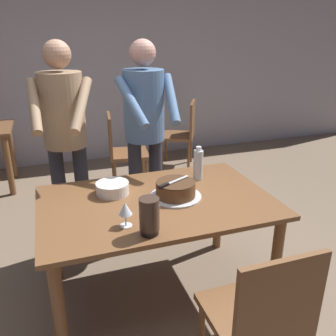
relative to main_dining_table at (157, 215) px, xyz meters
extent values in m
plane|color=#7A6651|center=(0.00, 0.00, -0.64)|extent=(14.00, 14.00, 0.00)
cube|color=#ADA8B2|center=(0.00, 3.11, 0.71)|extent=(10.00, 0.12, 2.70)
cube|color=brown|center=(0.00, 0.00, 0.09)|extent=(1.49, 0.96, 0.03)
cylinder|color=brown|center=(-0.67, -0.41, -0.28)|extent=(0.07, 0.07, 0.72)
cylinder|color=brown|center=(0.67, -0.41, -0.28)|extent=(0.07, 0.07, 0.72)
cylinder|color=brown|center=(-0.67, 0.41, -0.28)|extent=(0.07, 0.07, 0.72)
cylinder|color=brown|center=(0.67, 0.41, -0.28)|extent=(0.07, 0.07, 0.72)
cylinder|color=silver|center=(0.13, 0.00, 0.11)|extent=(0.34, 0.34, 0.01)
cylinder|color=brown|center=(0.13, 0.00, 0.16)|extent=(0.26, 0.26, 0.09)
cylinder|color=#432A18|center=(0.13, 0.00, 0.21)|extent=(0.25, 0.25, 0.01)
cube|color=silver|center=(0.15, 0.01, 0.22)|extent=(0.19, 0.11, 0.00)
cube|color=black|center=(0.03, -0.05, 0.22)|extent=(0.08, 0.06, 0.02)
cylinder|color=white|center=(-0.25, 0.19, 0.11)|extent=(0.22, 0.22, 0.01)
cylinder|color=white|center=(-0.25, 0.19, 0.12)|extent=(0.22, 0.22, 0.01)
cylinder|color=white|center=(-0.25, 0.19, 0.13)|extent=(0.22, 0.22, 0.01)
cylinder|color=white|center=(-0.25, 0.19, 0.14)|extent=(0.22, 0.22, 0.01)
cylinder|color=white|center=(-0.25, 0.19, 0.15)|extent=(0.22, 0.22, 0.01)
cylinder|color=white|center=(-0.25, 0.19, 0.16)|extent=(0.22, 0.22, 0.01)
cylinder|color=white|center=(-0.25, 0.19, 0.17)|extent=(0.22, 0.22, 0.01)
cylinder|color=white|center=(-0.25, 0.19, 0.18)|extent=(0.22, 0.22, 0.01)
cylinder|color=silver|center=(-0.26, -0.26, 0.11)|extent=(0.07, 0.07, 0.00)
cylinder|color=silver|center=(-0.26, -0.26, 0.15)|extent=(0.01, 0.01, 0.07)
cone|color=silver|center=(-0.26, -0.26, 0.22)|extent=(0.08, 0.08, 0.07)
cylinder|color=silver|center=(0.39, 0.24, 0.22)|extent=(0.07, 0.07, 0.22)
cylinder|color=silver|center=(0.39, 0.24, 0.34)|extent=(0.04, 0.04, 0.03)
cylinder|color=black|center=(-0.16, -0.38, 0.12)|extent=(0.10, 0.10, 0.03)
cylinder|color=#3F2D23|center=(-0.16, -0.38, 0.23)|extent=(0.11, 0.11, 0.18)
cylinder|color=#2D2D38|center=(0.21, 0.71, -0.17)|extent=(0.11, 0.11, 0.95)
cylinder|color=#2D2D38|center=(0.03, 0.70, -0.17)|extent=(0.11, 0.11, 0.95)
cylinder|color=#4C6B93|center=(0.12, 0.70, 0.58)|extent=(0.32, 0.32, 0.55)
sphere|color=tan|center=(0.12, 0.70, 0.98)|extent=(0.20, 0.20, 0.20)
cylinder|color=#4C6B93|center=(0.29, 0.53, 0.65)|extent=(0.13, 0.42, 0.34)
cylinder|color=#4C6B93|center=(-0.02, 0.51, 0.65)|extent=(0.18, 0.42, 0.34)
cylinder|color=#2D2D38|center=(-0.41, 0.71, -0.17)|extent=(0.11, 0.11, 0.95)
cylinder|color=#2D2D38|center=(-0.58, 0.75, -0.17)|extent=(0.11, 0.11, 0.95)
cylinder|color=#997A5B|center=(-0.49, 0.73, 0.58)|extent=(0.32, 0.32, 0.55)
sphere|color=#AA7B61|center=(-0.49, 0.73, 0.98)|extent=(0.20, 0.20, 0.20)
cylinder|color=#997A5B|center=(-0.38, 0.52, 0.65)|extent=(0.23, 0.41, 0.34)
cylinder|color=#997A5B|center=(-0.68, 0.58, 0.65)|extent=(0.08, 0.42, 0.34)
cube|color=brown|center=(0.25, -0.78, -0.21)|extent=(0.44, 0.44, 0.04)
cylinder|color=brown|center=(0.07, -0.60, -0.44)|extent=(0.04, 0.04, 0.41)
cylinder|color=brown|center=(0.43, -0.60, -0.44)|extent=(0.04, 0.04, 0.41)
cube|color=brown|center=(0.25, -0.99, 0.03)|extent=(0.44, 0.03, 0.45)
cylinder|color=brown|center=(-1.08, 2.14, -0.29)|extent=(0.07, 0.07, 0.71)
cylinder|color=brown|center=(-1.08, 2.69, -0.29)|extent=(0.07, 0.07, 0.71)
cube|color=brown|center=(1.03, 2.41, -0.21)|extent=(0.59, 0.59, 0.04)
cylinder|color=brown|center=(0.79, 2.33, -0.44)|extent=(0.04, 0.04, 0.41)
cylinder|color=brown|center=(0.96, 2.65, -0.44)|extent=(0.04, 0.04, 0.41)
cylinder|color=brown|center=(1.11, 2.16, -0.44)|extent=(0.04, 0.04, 0.41)
cylinder|color=brown|center=(1.28, 2.48, -0.44)|extent=(0.04, 0.04, 0.41)
cube|color=brown|center=(1.22, 2.31, 0.03)|extent=(0.23, 0.40, 0.45)
cube|color=brown|center=(0.24, 1.88, -0.21)|extent=(0.50, 0.50, 0.04)
cylinder|color=brown|center=(0.45, 2.04, -0.44)|extent=(0.04, 0.04, 0.41)
cylinder|color=brown|center=(0.40, 1.68, -0.44)|extent=(0.04, 0.04, 0.41)
cylinder|color=brown|center=(0.09, 2.09, -0.44)|extent=(0.04, 0.04, 0.41)
cylinder|color=brown|center=(0.04, 1.73, -0.44)|extent=(0.04, 0.04, 0.41)
cube|color=brown|center=(0.04, 1.91, 0.03)|extent=(0.09, 0.44, 0.45)
camera|label=1|loc=(-0.61, -1.99, 1.14)|focal=38.14mm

